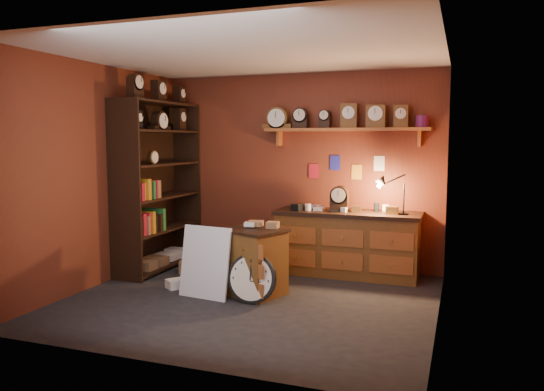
{
  "coord_description": "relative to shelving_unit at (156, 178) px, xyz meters",
  "views": [
    {
      "loc": [
        2.19,
        -5.33,
        1.78
      ],
      "look_at": [
        0.13,
        0.35,
        1.15
      ],
      "focal_mm": 35.0,
      "sensor_mm": 36.0,
      "label": 1
    }
  ],
  "objects": [
    {
      "name": "floor",
      "position": [
        1.79,
        -0.98,
        -1.25
      ],
      "size": [
        4.0,
        4.0,
        0.0
      ],
      "primitive_type": "plane",
      "color": "black",
      "rests_on": "ground"
    },
    {
      "name": "room_shell",
      "position": [
        1.84,
        -0.87,
        0.47
      ],
      "size": [
        4.02,
        3.62,
        2.71
      ],
      "color": "maroon",
      "rests_on": "ground"
    },
    {
      "name": "shelving_unit",
      "position": [
        0.0,
        0.0,
        0.0
      ],
      "size": [
        0.47,
        1.6,
        2.58
      ],
      "color": "black",
      "rests_on": "ground"
    },
    {
      "name": "workbench",
      "position": [
        2.58,
        0.49,
        -0.78
      ],
      "size": [
        1.9,
        0.66,
        1.36
      ],
      "color": "brown",
      "rests_on": "ground"
    },
    {
      "name": "low_cabinet",
      "position": [
        1.74,
        -0.75,
        -0.84
      ],
      "size": [
        0.83,
        0.77,
        0.86
      ],
      "rotation": [
        0.0,
        0.0,
        -0.37
      ],
      "color": "brown",
      "rests_on": "ground"
    },
    {
      "name": "big_round_clock",
      "position": [
        1.84,
        -1.05,
        -0.98
      ],
      "size": [
        0.55,
        0.18,
        0.55
      ],
      "color": "black",
      "rests_on": "ground"
    },
    {
      "name": "white_panel",
      "position": [
        1.26,
        -1.03,
        -1.25
      ],
      "size": [
        0.64,
        0.25,
        0.82
      ],
      "primitive_type": "cube",
      "rotation": [
        -0.17,
        0.0,
        -0.13
      ],
      "color": "silver",
      "rests_on": "ground"
    },
    {
      "name": "mini_fridge",
      "position": [
        1.15,
        -0.09,
        -1.01
      ],
      "size": [
        0.58,
        0.6,
        0.48
      ],
      "rotation": [
        0.0,
        0.0,
        0.31
      ],
      "color": "silver",
      "rests_on": "ground"
    },
    {
      "name": "floor_box_a",
      "position": [
        0.53,
        -0.1,
        -1.18
      ],
      "size": [
        0.31,
        0.29,
        0.15
      ],
      "primitive_type": "cube",
      "rotation": [
        0.0,
        0.0,
        0.41
      ],
      "color": "#91653F",
      "rests_on": "ground"
    },
    {
      "name": "floor_box_b",
      "position": [
        0.76,
        -0.83,
        -1.2
      ],
      "size": [
        0.27,
        0.28,
        0.11
      ],
      "primitive_type": "cube",
      "rotation": [
        0.0,
        0.0,
        -0.64
      ],
      "color": "white",
      "rests_on": "ground"
    },
    {
      "name": "floor_box_c",
      "position": [
        1.21,
        -0.43,
        -1.17
      ],
      "size": [
        0.24,
        0.22,
        0.16
      ],
      "primitive_type": "cube",
      "rotation": [
        0.0,
        0.0,
        0.21
      ],
      "color": "#91653F",
      "rests_on": "ground"
    }
  ]
}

